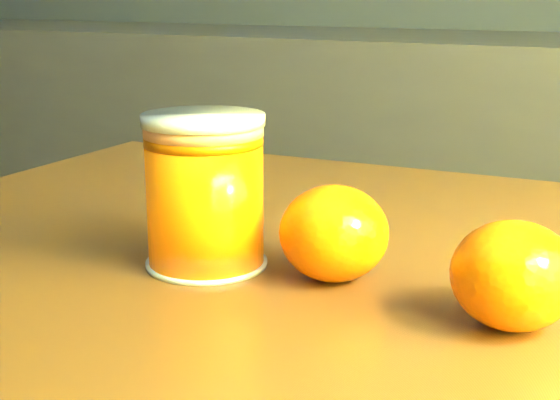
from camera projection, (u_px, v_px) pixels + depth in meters
The scene contains 4 objects.
kitchen_counter at pixel (250, 202), 2.08m from camera, with size 3.15×0.60×0.90m, color #47474C.
juice_glass at pixel (205, 192), 0.54m from camera, with size 0.08×0.08×0.11m.
orange_front at pixel (334, 233), 0.52m from camera, with size 0.07×0.07×0.06m, color orange.
orange_back at pixel (513, 275), 0.44m from camera, with size 0.07×0.07×0.06m, color orange.
Camera 1 is at (1.12, -0.23, 0.99)m, focal length 50.00 mm.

